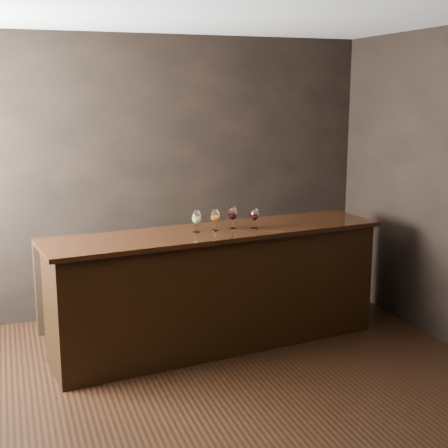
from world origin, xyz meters
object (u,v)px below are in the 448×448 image
object	(u,v)px
bar_counter	(217,290)
back_bar_shelf	(158,274)
glass_white	(196,218)
glass_red_b	(254,215)
glass_amber	(215,217)
glass_red_a	(232,214)

from	to	relation	value
bar_counter	back_bar_shelf	world-z (taller)	bar_counter
bar_counter	back_bar_shelf	xyz separation A→B (m)	(-0.32, 0.94, -0.08)
glass_white	glass_red_b	bearing A→B (deg)	-2.27
glass_amber	glass_red_a	distance (m)	0.17
glass_amber	glass_red_b	distance (m)	0.36
glass_red_a	back_bar_shelf	bearing A→B (deg)	116.82
back_bar_shelf	glass_red_a	bearing A→B (deg)	-63.18
glass_red_a	glass_red_b	world-z (taller)	glass_red_a
glass_amber	glass_red_a	size ratio (longest dim) A/B	0.94
glass_white	bar_counter	bearing A→B (deg)	4.37
glass_white	glass_red_b	size ratio (longest dim) A/B	1.06
bar_counter	glass_red_a	world-z (taller)	glass_red_a
glass_amber	glass_red_b	size ratio (longest dim) A/B	1.03
back_bar_shelf	glass_red_b	world-z (taller)	glass_red_b
bar_counter	glass_red_a	size ratio (longest dim) A/B	15.11
bar_counter	glass_red_a	xyz separation A→B (m)	(0.15, 0.02, 0.68)
back_bar_shelf	glass_white	size ratio (longest dim) A/B	12.90
bar_counter	glass_white	size ratio (longest dim) A/B	15.68
back_bar_shelf	glass_red_a	distance (m)	1.28
glass_red_a	glass_red_b	xyz separation A→B (m)	(0.18, -0.06, -0.01)
glass_red_a	glass_red_b	distance (m)	0.19
glass_white	glass_red_a	xyz separation A→B (m)	(0.34, 0.04, 0.00)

